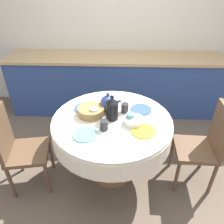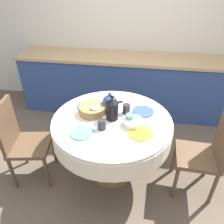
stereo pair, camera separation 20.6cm
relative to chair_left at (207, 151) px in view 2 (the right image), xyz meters
The scene contains 18 objects.
ground_plane 1.06m from the chair_left, behind, with size 12.00×12.00×0.00m, color brown.
wall_back 2.17m from the chair_left, 117.39° to the left, with size 7.00×0.05×2.60m.
kitchen_counter 1.73m from the chair_left, 122.51° to the left, with size 3.24×0.64×0.90m.
dining_table 0.94m from the chair_left, behind, with size 1.17×1.17×0.76m.
chair_left is the anchor object (origin of this frame).
chair_right 1.85m from the chair_left, behind, with size 0.46×0.46×0.93m.
plate_near_left 1.20m from the chair_left, 169.80° to the right, with size 0.22×0.22×0.01m, color #60BCB7.
cup_near_left 1.04m from the chair_left, behind, with size 0.07×0.07×0.10m, color #28282D.
plate_near_right 0.70m from the chair_left, 167.95° to the right, with size 0.22×0.22×0.01m, color yellow.
cup_near_right 0.81m from the chair_left, behind, with size 0.07×0.07×0.10m, color #5BA39E.
plate_far_left 1.26m from the chair_left, 169.58° to the left, with size 0.22×0.22×0.01m, color #3856AD.
cup_far_left 1.15m from the chair_left, behind, with size 0.07×0.07×0.10m, color white.
plate_far_right 0.72m from the chair_left, 161.14° to the left, with size 0.22×0.22×0.01m, color #3856AD.
cup_far_right 0.87m from the chair_left, 167.70° to the left, with size 0.07×0.07×0.10m, color #28282D.
coffee_carafe 1.00m from the chair_left, behind, with size 0.12×0.12×0.26m.
teapot 1.05m from the chair_left, 167.97° to the left, with size 0.21×0.15×0.20m.
bread_basket 1.18m from the chair_left, behind, with size 0.26×0.26×0.08m, color olive.
fruit_bowl 0.77m from the chair_left, behind, with size 0.18×0.18×0.06m, color silver.
Camera 2 is at (0.27, -1.71, 1.97)m, focal length 35.00 mm.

